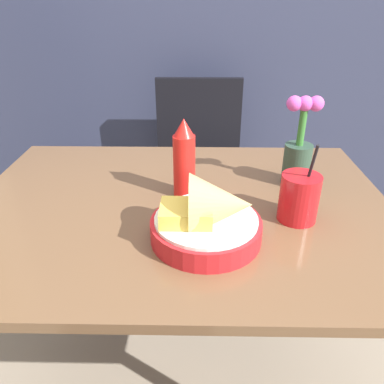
# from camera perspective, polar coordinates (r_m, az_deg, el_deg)

# --- Properties ---
(ground_plane) EXTENTS (12.00, 12.00, 0.00)m
(ground_plane) POSITION_cam_1_polar(r_m,az_deg,el_deg) (1.49, -1.39, -26.74)
(ground_plane) COLOR gray
(dining_table) EXTENTS (1.11, 0.82, 0.72)m
(dining_table) POSITION_cam_1_polar(r_m,az_deg,el_deg) (1.04, -1.78, -6.51)
(dining_table) COLOR brown
(dining_table) RESTS_ON ground_plane
(chair_far_window) EXTENTS (0.40, 0.40, 0.88)m
(chair_far_window) POSITION_cam_1_polar(r_m,az_deg,el_deg) (1.79, 1.00, 5.06)
(chair_far_window) COLOR black
(chair_far_window) RESTS_ON ground_plane
(food_basket) EXTENTS (0.25, 0.25, 0.16)m
(food_basket) POSITION_cam_1_polar(r_m,az_deg,el_deg) (0.82, 2.83, -3.99)
(food_basket) COLOR red
(food_basket) RESTS_ON dining_table
(ketchup_bottle) EXTENTS (0.06, 0.06, 0.22)m
(ketchup_bottle) POSITION_cam_1_polar(r_m,az_deg,el_deg) (0.99, -1.21, 4.95)
(ketchup_bottle) COLOR red
(ketchup_bottle) RESTS_ON dining_table
(drink_cup) EXTENTS (0.09, 0.09, 0.21)m
(drink_cup) POSITION_cam_1_polar(r_m,az_deg,el_deg) (0.93, 15.97, -1.05)
(drink_cup) COLOR red
(drink_cup) RESTS_ON dining_table
(flower_vase) EXTENTS (0.10, 0.08, 0.25)m
(flower_vase) POSITION_cam_1_polar(r_m,az_deg,el_deg) (1.09, 15.92, 6.06)
(flower_vase) COLOR #2D4738
(flower_vase) RESTS_ON dining_table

